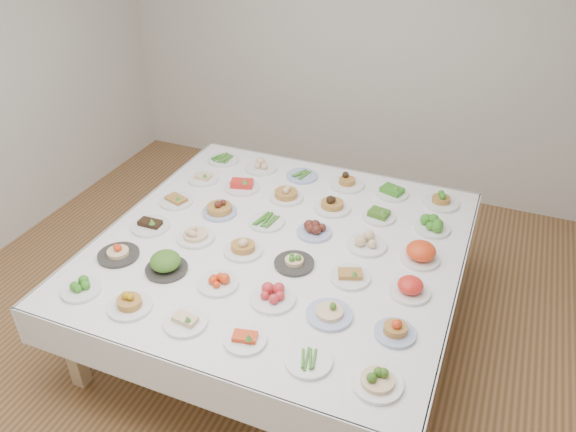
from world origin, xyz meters
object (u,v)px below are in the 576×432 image
at_px(display_table, 280,250).
at_px(dish_35, 441,197).
at_px(dish_0, 80,286).
at_px(dish_18, 176,198).

relative_size(display_table, dish_35, 9.07).
distance_m(display_table, dish_0, 1.30).
distance_m(dish_18, dish_35, 2.00).
bearing_deg(dish_35, dish_18, -158.28).
relative_size(dish_18, dish_35, 0.93).
bearing_deg(display_table, dish_0, -134.67).
xyz_separation_m(display_table, dish_35, (0.93, 0.92, 0.12)).
xyz_separation_m(display_table, dish_18, (-0.93, 0.18, 0.10)).
height_order(dish_18, dish_35, dish_35).
height_order(dish_0, dish_35, dish_35).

